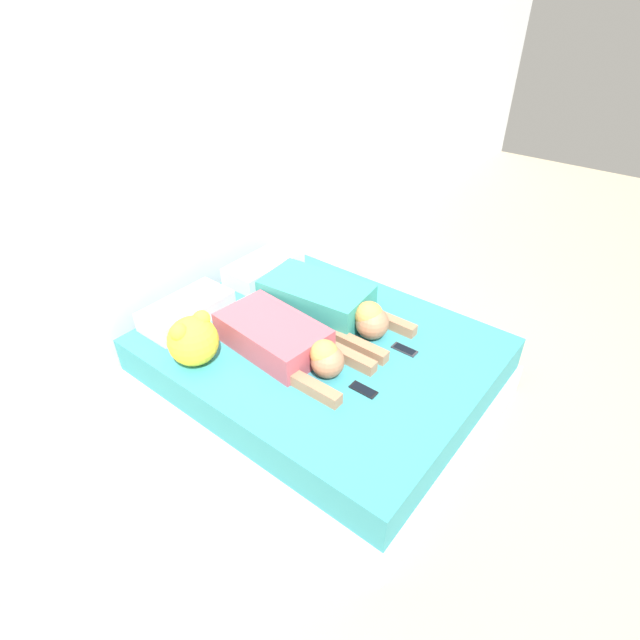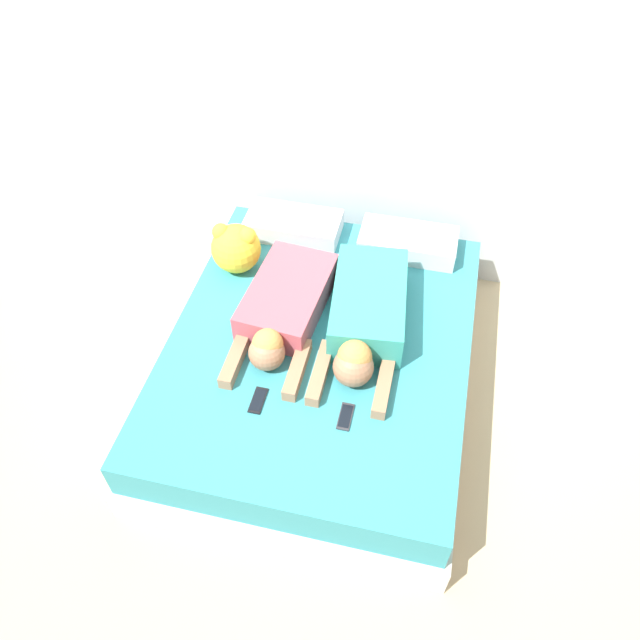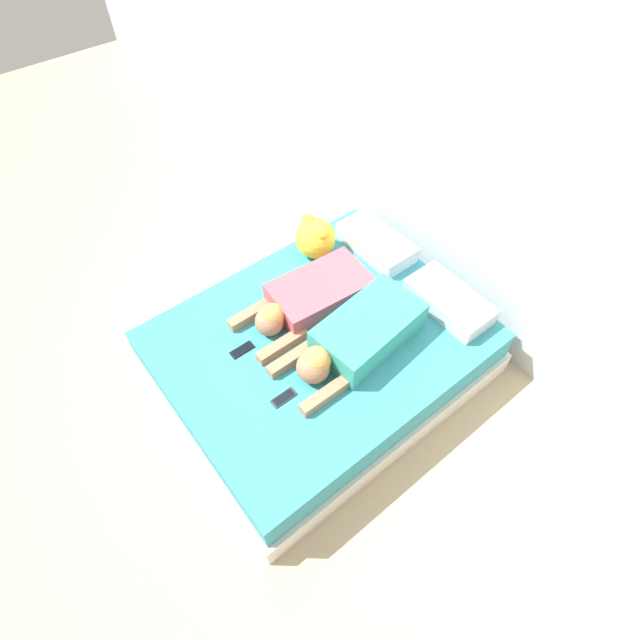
{
  "view_description": "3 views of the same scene",
  "coord_description": "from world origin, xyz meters",
  "px_view_note": "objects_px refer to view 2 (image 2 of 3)",
  "views": [
    {
      "loc": [
        -1.93,
        -1.53,
        2.35
      ],
      "look_at": [
        0.0,
        0.0,
        0.6
      ],
      "focal_mm": 28.0,
      "sensor_mm": 36.0,
      "label": 1
    },
    {
      "loc": [
        0.5,
        -2.14,
        3.05
      ],
      "look_at": [
        0.0,
        0.0,
        0.6
      ],
      "focal_mm": 35.0,
      "sensor_mm": 36.0,
      "label": 2
    },
    {
      "loc": [
        1.51,
        -1.2,
        3.09
      ],
      "look_at": [
        0.0,
        0.0,
        0.6
      ],
      "focal_mm": 28.0,
      "sensor_mm": 36.0,
      "label": 3
    }
  ],
  "objects_px": {
    "pillow_head_left": "(294,225)",
    "plush_toy": "(236,247)",
    "person_left": "(283,309)",
    "person_right": "(365,317)",
    "cell_phone_left": "(258,400)",
    "pillow_head_right": "(408,242)",
    "cell_phone_right": "(345,417)",
    "bed": "(320,364)"
  },
  "relations": [
    {
      "from": "pillow_head_left",
      "to": "plush_toy",
      "type": "relative_size",
      "value": 1.92
    },
    {
      "from": "pillow_head_left",
      "to": "person_left",
      "type": "relative_size",
      "value": 0.61
    },
    {
      "from": "person_left",
      "to": "person_right",
      "type": "height_order",
      "value": "person_right"
    },
    {
      "from": "person_right",
      "to": "plush_toy",
      "type": "xyz_separation_m",
      "value": [
        -0.84,
        0.33,
        0.05
      ]
    },
    {
      "from": "person_left",
      "to": "cell_phone_left",
      "type": "relative_size",
      "value": 6.22
    },
    {
      "from": "pillow_head_right",
      "to": "person_right",
      "type": "relative_size",
      "value": 0.58
    },
    {
      "from": "person_right",
      "to": "plush_toy",
      "type": "relative_size",
      "value": 3.33
    },
    {
      "from": "person_right",
      "to": "cell_phone_right",
      "type": "bearing_deg",
      "value": -88.9
    },
    {
      "from": "cell_phone_left",
      "to": "pillow_head_right",
      "type": "bearing_deg",
      "value": 66.15
    },
    {
      "from": "person_right",
      "to": "cell_phone_left",
      "type": "bearing_deg",
      "value": -126.82
    },
    {
      "from": "bed",
      "to": "pillow_head_left",
      "type": "xyz_separation_m",
      "value": [
        -0.36,
        0.82,
        0.29
      ]
    },
    {
      "from": "pillow_head_left",
      "to": "person_right",
      "type": "relative_size",
      "value": 0.58
    },
    {
      "from": "person_left",
      "to": "person_right",
      "type": "bearing_deg",
      "value": 3.51
    },
    {
      "from": "bed",
      "to": "plush_toy",
      "type": "xyz_separation_m",
      "value": [
        -0.61,
        0.44,
        0.39
      ]
    },
    {
      "from": "person_left",
      "to": "plush_toy",
      "type": "bearing_deg",
      "value": 136.78
    },
    {
      "from": "bed",
      "to": "person_right",
      "type": "bearing_deg",
      "value": 25.91
    },
    {
      "from": "cell_phone_left",
      "to": "plush_toy",
      "type": "height_order",
      "value": "plush_toy"
    },
    {
      "from": "cell_phone_left",
      "to": "person_right",
      "type": "bearing_deg",
      "value": 53.18
    },
    {
      "from": "cell_phone_right",
      "to": "plush_toy",
      "type": "relative_size",
      "value": 0.51
    },
    {
      "from": "pillow_head_left",
      "to": "pillow_head_right",
      "type": "distance_m",
      "value": 0.73
    },
    {
      "from": "person_left",
      "to": "bed",
      "type": "bearing_deg",
      "value": -19.85
    },
    {
      "from": "pillow_head_right",
      "to": "person_right",
      "type": "height_order",
      "value": "person_right"
    },
    {
      "from": "cell_phone_left",
      "to": "pillow_head_left",
      "type": "bearing_deg",
      "value": 96.81
    },
    {
      "from": "person_right",
      "to": "bed",
      "type": "bearing_deg",
      "value": -154.09
    },
    {
      "from": "cell_phone_right",
      "to": "bed",
      "type": "bearing_deg",
      "value": 116.95
    },
    {
      "from": "bed",
      "to": "plush_toy",
      "type": "relative_size",
      "value": 6.7
    },
    {
      "from": "pillow_head_left",
      "to": "pillow_head_right",
      "type": "xyz_separation_m",
      "value": [
        0.73,
        0.0,
        0.0
      ]
    },
    {
      "from": "person_right",
      "to": "cell_phone_right",
      "type": "distance_m",
      "value": 0.59
    },
    {
      "from": "cell_phone_right",
      "to": "plush_toy",
      "type": "distance_m",
      "value": 1.25
    },
    {
      "from": "person_left",
      "to": "plush_toy",
      "type": "xyz_separation_m",
      "value": [
        -0.38,
        0.36,
        0.06
      ]
    },
    {
      "from": "cell_phone_right",
      "to": "plush_toy",
      "type": "xyz_separation_m",
      "value": [
        -0.85,
        0.91,
        0.15
      ]
    },
    {
      "from": "pillow_head_left",
      "to": "cell_phone_right",
      "type": "height_order",
      "value": "pillow_head_left"
    },
    {
      "from": "bed",
      "to": "person_left",
      "type": "relative_size",
      "value": 2.13
    },
    {
      "from": "bed",
      "to": "person_left",
      "type": "distance_m",
      "value": 0.4
    },
    {
      "from": "cell_phone_left",
      "to": "cell_phone_right",
      "type": "height_order",
      "value": "same"
    },
    {
      "from": "bed",
      "to": "plush_toy",
      "type": "distance_m",
      "value": 0.85
    },
    {
      "from": "pillow_head_right",
      "to": "cell_phone_right",
      "type": "bearing_deg",
      "value": -95.61
    },
    {
      "from": "person_left",
      "to": "cell_phone_left",
      "type": "xyz_separation_m",
      "value": [
        0.02,
        -0.55,
        -0.09
      ]
    },
    {
      "from": "pillow_head_right",
      "to": "person_right",
      "type": "distance_m",
      "value": 0.73
    },
    {
      "from": "person_right",
      "to": "pillow_head_left",
      "type": "bearing_deg",
      "value": 129.52
    },
    {
      "from": "cell_phone_left",
      "to": "person_left",
      "type": "bearing_deg",
      "value": 91.87
    },
    {
      "from": "person_left",
      "to": "cell_phone_right",
      "type": "xyz_separation_m",
      "value": [
        0.46,
        -0.55,
        -0.09
      ]
    }
  ]
}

